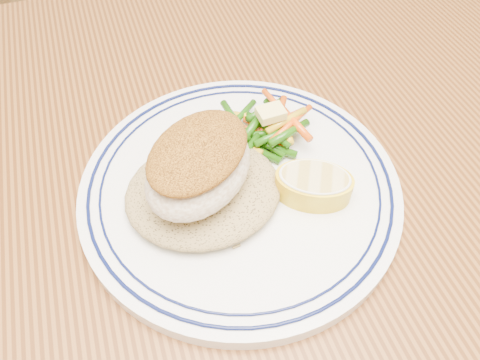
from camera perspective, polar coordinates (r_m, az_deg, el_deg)
The scene contains 7 objects.
dining_table at distance 0.50m, azimuth -4.22°, elevation -12.71°, with size 1.50×0.90×0.75m.
plate at distance 0.43m, azimuth 0.00°, elevation -0.88°, with size 0.29×0.29×0.02m.
rice_pilaf at distance 0.41m, azimuth -4.50°, elevation -1.06°, with size 0.14×0.12×0.03m, color olive.
fish_fillet at distance 0.38m, azimuth -5.06°, elevation 1.83°, with size 0.13×0.13×0.05m.
vegetable_pile at distance 0.46m, azimuth 3.20°, elevation 6.26°, with size 0.11×0.09×0.03m.
butter_pat at distance 0.45m, azimuth 3.79°, elevation 8.15°, with size 0.03×0.02×0.01m, color #FBE77A.
lemon_wedge at distance 0.41m, azimuth 8.95°, elevation -0.55°, with size 0.08×0.08×0.03m.
Camera 1 is at (-0.04, -0.22, 1.10)m, focal length 35.00 mm.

